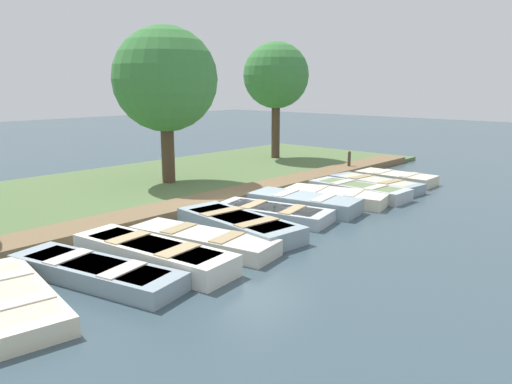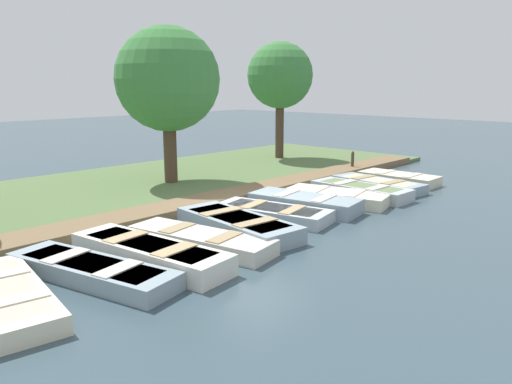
{
  "view_description": "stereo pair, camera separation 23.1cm",
  "coord_description": "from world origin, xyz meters",
  "px_view_note": "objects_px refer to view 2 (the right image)",
  "views": [
    {
      "loc": [
        8.75,
        -9.75,
        3.41
      ],
      "look_at": [
        0.21,
        -0.29,
        0.65
      ],
      "focal_mm": 35.0,
      "sensor_mm": 36.0,
      "label": 1
    },
    {
      "loc": [
        8.92,
        -9.59,
        3.41
      ],
      "look_at": [
        0.21,
        -0.29,
        0.65
      ],
      "focal_mm": 35.0,
      "sensor_mm": 36.0,
      "label": 2
    }
  ],
  "objects_px": {
    "rowboat_0": "(3,297)",
    "rowboat_8": "(360,190)",
    "rowboat_7": "(337,197)",
    "rowboat_3": "(200,240)",
    "mooring_post_far": "(352,162)",
    "park_tree_center": "(280,76)",
    "rowboat_2": "(150,253)",
    "rowboat_10": "(399,178)",
    "rowboat_6": "(305,203)",
    "rowboat_4": "(238,224)",
    "rowboat_1": "(92,270)",
    "rowboat_5": "(273,213)",
    "rowboat_9": "(378,184)",
    "park_tree_left": "(168,80)"
  },
  "relations": [
    {
      "from": "rowboat_0",
      "to": "park_tree_center",
      "type": "relative_size",
      "value": 0.63
    },
    {
      "from": "park_tree_center",
      "to": "rowboat_0",
      "type": "bearing_deg",
      "value": -65.14
    },
    {
      "from": "rowboat_3",
      "to": "rowboat_10",
      "type": "distance_m",
      "value": 9.42
    },
    {
      "from": "rowboat_6",
      "to": "park_tree_center",
      "type": "bearing_deg",
      "value": 125.18
    },
    {
      "from": "rowboat_1",
      "to": "rowboat_10",
      "type": "height_order",
      "value": "rowboat_10"
    },
    {
      "from": "rowboat_6",
      "to": "park_tree_center",
      "type": "xyz_separation_m",
      "value": [
        -6.39,
        6.42,
        3.54
      ]
    },
    {
      "from": "rowboat_0",
      "to": "rowboat_3",
      "type": "bearing_deg",
      "value": 99.0
    },
    {
      "from": "rowboat_1",
      "to": "rowboat_9",
      "type": "relative_size",
      "value": 1.13
    },
    {
      "from": "rowboat_7",
      "to": "rowboat_8",
      "type": "bearing_deg",
      "value": 73.64
    },
    {
      "from": "rowboat_3",
      "to": "mooring_post_far",
      "type": "distance_m",
      "value": 10.46
    },
    {
      "from": "rowboat_1",
      "to": "rowboat_7",
      "type": "bearing_deg",
      "value": 78.21
    },
    {
      "from": "park_tree_center",
      "to": "rowboat_2",
      "type": "bearing_deg",
      "value": -60.14
    },
    {
      "from": "rowboat_0",
      "to": "rowboat_8",
      "type": "bearing_deg",
      "value": 100.24
    },
    {
      "from": "rowboat_0",
      "to": "park_tree_center",
      "type": "bearing_deg",
      "value": 124.47
    },
    {
      "from": "rowboat_0",
      "to": "rowboat_8",
      "type": "relative_size",
      "value": 1.06
    },
    {
      "from": "rowboat_1",
      "to": "rowboat_6",
      "type": "relative_size",
      "value": 1.13
    },
    {
      "from": "rowboat_0",
      "to": "rowboat_6",
      "type": "bearing_deg",
      "value": 101.92
    },
    {
      "from": "rowboat_3",
      "to": "mooring_post_far",
      "type": "xyz_separation_m",
      "value": [
        -2.66,
        10.12,
        0.25
      ]
    },
    {
      "from": "rowboat_6",
      "to": "rowboat_8",
      "type": "bearing_deg",
      "value": 75.58
    },
    {
      "from": "rowboat_0",
      "to": "rowboat_9",
      "type": "height_order",
      "value": "rowboat_9"
    },
    {
      "from": "rowboat_0",
      "to": "rowboat_6",
      "type": "height_order",
      "value": "rowboat_6"
    },
    {
      "from": "rowboat_1",
      "to": "rowboat_10",
      "type": "distance_m",
      "value": 11.9
    },
    {
      "from": "rowboat_0",
      "to": "rowboat_10",
      "type": "xyz_separation_m",
      "value": [
        -0.27,
        13.41,
        0.01
      ]
    },
    {
      "from": "rowboat_7",
      "to": "rowboat_9",
      "type": "xyz_separation_m",
      "value": [
        -0.1,
        2.55,
        -0.01
      ]
    },
    {
      "from": "rowboat_4",
      "to": "park_tree_left",
      "type": "relative_size",
      "value": 0.66
    },
    {
      "from": "rowboat_3",
      "to": "rowboat_10",
      "type": "relative_size",
      "value": 1.3
    },
    {
      "from": "rowboat_1",
      "to": "rowboat_4",
      "type": "bearing_deg",
      "value": 78.87
    },
    {
      "from": "mooring_post_far",
      "to": "rowboat_8",
      "type": "bearing_deg",
      "value": -54.25
    },
    {
      "from": "rowboat_0",
      "to": "park_tree_center",
      "type": "xyz_separation_m",
      "value": [
        -6.72,
        14.5,
        3.59
      ]
    },
    {
      "from": "rowboat_5",
      "to": "park_tree_center",
      "type": "xyz_separation_m",
      "value": [
        -6.37,
        7.73,
        3.59
      ]
    },
    {
      "from": "rowboat_2",
      "to": "rowboat_8",
      "type": "bearing_deg",
      "value": 83.93
    },
    {
      "from": "rowboat_1",
      "to": "rowboat_4",
      "type": "xyz_separation_m",
      "value": [
        -0.12,
        3.78,
        0.04
      ]
    },
    {
      "from": "rowboat_3",
      "to": "rowboat_9",
      "type": "distance_m",
      "value": 7.99
    },
    {
      "from": "rowboat_3",
      "to": "rowboat_4",
      "type": "relative_size",
      "value": 1.0
    },
    {
      "from": "rowboat_4",
      "to": "rowboat_6",
      "type": "distance_m",
      "value": 2.8
    },
    {
      "from": "rowboat_0",
      "to": "rowboat_6",
      "type": "xyz_separation_m",
      "value": [
        -0.33,
        8.09,
        0.05
      ]
    },
    {
      "from": "rowboat_0",
      "to": "rowboat_10",
      "type": "distance_m",
      "value": 13.41
    },
    {
      "from": "rowboat_8",
      "to": "rowboat_4",
      "type": "bearing_deg",
      "value": -88.52
    },
    {
      "from": "rowboat_9",
      "to": "rowboat_10",
      "type": "relative_size",
      "value": 1.19
    },
    {
      "from": "rowboat_4",
      "to": "rowboat_10",
      "type": "bearing_deg",
      "value": 97.01
    },
    {
      "from": "rowboat_7",
      "to": "park_tree_center",
      "type": "height_order",
      "value": "park_tree_center"
    },
    {
      "from": "rowboat_8",
      "to": "rowboat_7",
      "type": "bearing_deg",
      "value": -91.32
    },
    {
      "from": "rowboat_4",
      "to": "rowboat_3",
      "type": "bearing_deg",
      "value": -75.86
    },
    {
      "from": "rowboat_0",
      "to": "rowboat_7",
      "type": "xyz_separation_m",
      "value": [
        -0.18,
        9.43,
        0.02
      ]
    },
    {
      "from": "mooring_post_far",
      "to": "rowboat_3",
      "type": "bearing_deg",
      "value": -75.27
    },
    {
      "from": "rowboat_10",
      "to": "park_tree_center",
      "type": "bearing_deg",
      "value": 170.24
    },
    {
      "from": "rowboat_1",
      "to": "rowboat_2",
      "type": "distance_m",
      "value": 1.19
    },
    {
      "from": "rowboat_0",
      "to": "rowboat_3",
      "type": "height_order",
      "value": "rowboat_3"
    },
    {
      "from": "rowboat_1",
      "to": "rowboat_7",
      "type": "distance_m",
      "value": 7.92
    },
    {
      "from": "rowboat_6",
      "to": "rowboat_4",
      "type": "bearing_deg",
      "value": -95.94
    }
  ]
}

